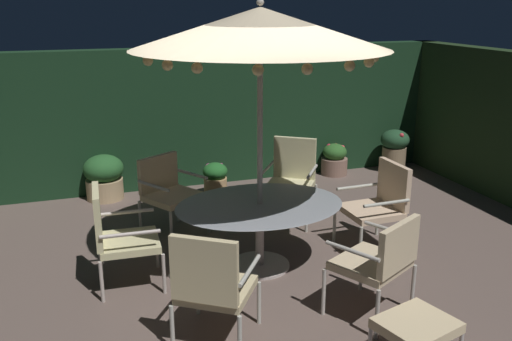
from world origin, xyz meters
The scene contains 15 objects.
ground_plane centered at (0.00, 0.00, -0.01)m, with size 8.51×6.53×0.02m, color brown.
hedge_backdrop_rear centered at (0.00, 3.12, 1.03)m, with size 8.51×0.30×2.06m, color #15311B.
patio_dining_table centered at (0.13, 0.08, 0.59)m, with size 1.76×1.36×0.72m.
patio_umbrella centered at (0.13, 0.08, 2.46)m, with size 2.48×2.48×2.74m.
patio_chair_north centered at (-1.32, 0.14, 0.56)m, with size 0.64×0.64×1.02m.
patio_chair_northeast centered at (-0.69, -1.11, 0.56)m, with size 0.82×0.82×1.01m.
patio_chair_east centered at (0.80, -1.18, 0.57)m, with size 0.84×0.81×0.94m.
patio_chair_southeast centered at (1.57, 0.12, 0.56)m, with size 0.63×0.64×0.98m.
patio_chair_south centered at (0.97, 1.26, 0.59)m, with size 0.83×0.83×1.04m.
patio_chair_southwest centered at (-0.61, 1.30, 0.56)m, with size 0.84×0.82×0.94m.
ottoman_footrest centered at (0.67, -1.95, 0.38)m, with size 0.65×0.60×0.43m.
potted_plant_front_corner centered at (2.36, 2.80, 0.25)m, with size 0.42×0.42×0.51m.
potted_plant_left_far centered at (0.26, 2.42, 0.26)m, with size 0.36×0.36×0.49m.
potted_plant_back_center centered at (-1.26, 2.80, 0.33)m, with size 0.56×0.56×0.64m.
potted_plant_left_near centered at (3.35, 2.63, 0.39)m, with size 0.46×0.46×0.70m.
Camera 1 is at (-1.64, -5.01, 2.72)m, focal length 39.13 mm.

